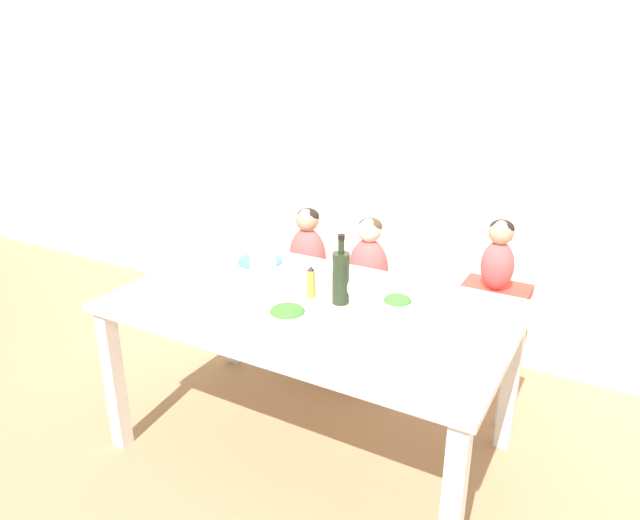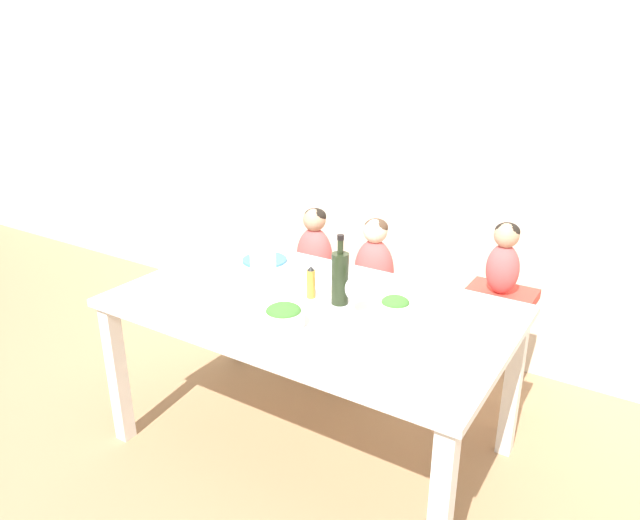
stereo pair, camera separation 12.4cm
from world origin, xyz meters
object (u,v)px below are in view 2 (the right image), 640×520
Objects in this scene: person_child_center at (374,262)px; paper_towel_roll at (263,273)px; chair_far_center at (372,313)px; salad_bowl_large at (284,316)px; wine_bottle at (340,277)px; wine_glass_near at (354,289)px; dinner_plate_front_right at (385,352)px; person_baby_right at (504,256)px; salad_bowl_small at (395,308)px; chair_right_highchair at (496,322)px; dinner_plate_back_right at (449,309)px; dinner_plate_back_left at (265,260)px; dinner_plate_front_left at (187,292)px; person_child_left at (315,249)px; chair_far_left at (315,298)px.

paper_towel_roll reaches higher than person_child_center.
salad_bowl_large is at bearing -84.85° from chair_far_center.
wine_bottle is 0.13m from wine_glass_near.
dinner_plate_front_right is at bearing -60.72° from chair_far_center.
person_baby_right is 2.62× the size of salad_bowl_small.
chair_right_highchair is 4.09× the size of salad_bowl_large.
wine_bottle is at bearing 75.94° from salad_bowl_large.
dinner_plate_back_left is at bearing 176.94° from dinner_plate_back_right.
dinner_plate_front_left is (-0.76, -0.22, -0.11)m from wine_glass_near.
dinner_plate_back_right is at bearing -3.06° from dinner_plate_back_left.
dinner_plate_front_right is (-0.07, -0.48, 0.00)m from dinner_plate_back_right.
paper_towel_roll reaches higher than person_child_left.
wine_glass_near is at bearing -32.91° from wine_bottle.
dinner_plate_back_left is 1.05m from dinner_plate_back_right.
chair_far_center is at bearing 110.65° from wine_glass_near.
dinner_plate_front_left is at bearing -153.68° from paper_towel_roll.
paper_towel_roll is 0.32m from salad_bowl_large.
wine_glass_near is 0.36m from dinner_plate_front_right.
paper_towel_roll is 1.71× the size of salad_bowl_small.
chair_far_center is 0.95m from paper_towel_roll.
chair_far_left is 1.20m from person_baby_right.
salad_bowl_small is (0.44, -0.67, 0.42)m from chair_far_center.
paper_towel_roll reaches higher than chair_right_highchair.
dinner_plate_back_left reaches higher than chair_far_left.
dinner_plate_back_right is (0.77, 0.31, -0.11)m from paper_towel_roll.
wine_glass_near is at bearing -69.36° from person_child_center.
salad_bowl_small reaches higher than dinner_plate_back_right.
salad_bowl_small is 0.59× the size of dinner_plate_back_left.
person_child_center is 0.61m from dinner_plate_back_left.
salad_bowl_large is (-0.61, -0.98, 0.28)m from chair_right_highchair.
salad_bowl_small is at bearing 108.94° from dinner_plate_front_right.
salad_bowl_small is 0.59× the size of dinner_plate_back_right.
wine_glass_near reaches higher than dinner_plate_front_right.
person_child_center is 2.05× the size of dinner_plate_back_left.
dinner_plate_back_left is (-0.04, -0.42, 0.38)m from chair_far_left.
wine_bottle is 0.67m from dinner_plate_back_left.
person_child_left is 0.85m from paper_towel_roll.
person_child_left is 2.05× the size of dinner_plate_front_right.
paper_towel_roll is at bearing -137.23° from person_baby_right.
person_baby_right is (0.70, 0.00, 0.49)m from chair_far_center.
dinner_plate_front_right is at bearing -38.44° from wine_bottle.
dinner_plate_back_right is (0.17, 0.19, -0.04)m from salad_bowl_small.
salad_bowl_large is (-0.61, -0.98, -0.07)m from person_baby_right.
chair_right_highchair is (0.70, 0.00, 0.14)m from chair_far_center.
person_child_center is 2.87× the size of salad_bowl_large.
dinner_plate_back_right is (0.52, 0.50, -0.04)m from salad_bowl_large.
chair_far_center is at bearing 63.06° from dinner_plate_front_left.
dinner_plate_back_right is at bearing -38.24° from person_child_center.
wine_bottle is 0.49m from dinner_plate_back_right.
person_child_center reaches higher than salad_bowl_large.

